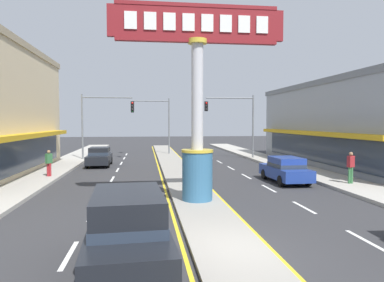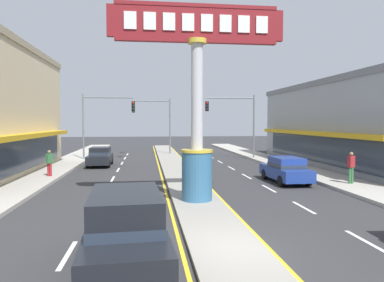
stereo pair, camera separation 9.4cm
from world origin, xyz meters
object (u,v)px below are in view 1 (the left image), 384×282
object	(u,v)px
sedan_mid_left_lane	(100,156)
pedestrian_near_kerb	(351,166)
district_sign	(197,105)
pedestrian_far_side	(49,162)
traffic_light_median_far	(155,117)
sedan_near_right_lane	(285,169)
traffic_light_left_side	(102,115)
storefront_right	(360,124)
traffic_light_right_side	(235,115)
suv_near_left_lane	(128,230)

from	to	relation	value
sedan_mid_left_lane	pedestrian_near_kerb	distance (m)	19.04
district_sign	pedestrian_far_side	distance (m)	11.94
traffic_light_median_far	pedestrian_near_kerb	size ratio (longest dim) A/B	3.51
district_sign	sedan_near_right_lane	distance (m)	8.47
traffic_light_median_far	sedan_near_right_lane	world-z (taller)	traffic_light_median_far
sedan_near_right_lane	traffic_light_left_side	bearing A→B (deg)	131.32
pedestrian_near_kerb	traffic_light_median_far	bearing A→B (deg)	116.00
sedan_mid_left_lane	pedestrian_near_kerb	bearing A→B (deg)	-37.41
storefront_right	sedan_near_right_lane	bearing A→B (deg)	-143.31
traffic_light_right_side	suv_near_left_lane	world-z (taller)	traffic_light_right_side
storefront_right	pedestrian_far_side	world-z (taller)	storefront_right
traffic_light_median_far	sedan_near_right_lane	bearing A→B (deg)	-69.50
sedan_mid_left_lane	pedestrian_far_side	distance (m)	7.01
traffic_light_left_side	pedestrian_far_side	bearing A→B (deg)	-100.60
district_sign	pedestrian_far_side	xyz separation A→B (m)	(-8.34, 7.90, -3.24)
sedan_near_right_lane	district_sign	bearing A→B (deg)	-141.68
district_sign	storefront_right	distance (m)	18.83
traffic_light_right_side	pedestrian_near_kerb	size ratio (longest dim) A/B	3.51
traffic_light_right_side	pedestrian_far_side	size ratio (longest dim) A/B	3.73
district_sign	traffic_light_right_side	world-z (taller)	district_sign
suv_near_left_lane	sedan_mid_left_lane	size ratio (longest dim) A/B	1.09
district_sign	sedan_near_right_lane	size ratio (longest dim) A/B	1.98
storefront_right	sedan_mid_left_lane	distance (m)	21.37
traffic_light_left_side	traffic_light_median_far	distance (m)	7.31
storefront_right	sedan_near_right_lane	xyz separation A→B (m)	(-8.93, -6.65, -2.67)
traffic_light_median_far	storefront_right	bearing A→B (deg)	-37.94
district_sign	storefront_right	bearing A→B (deg)	37.36
traffic_light_left_side	traffic_light_right_side	size ratio (longest dim) A/B	1.00
storefront_right	suv_near_left_lane	bearing A→B (deg)	-133.83
district_sign	sedan_mid_left_lane	xyz separation A→B (m)	(-6.02, 14.51, -3.57)
sedan_near_right_lane	pedestrian_far_side	xyz separation A→B (m)	(-14.37, 3.14, 0.33)
sedan_near_right_lane	pedestrian_near_kerb	distance (m)	3.59
district_sign	traffic_light_median_far	size ratio (longest dim) A/B	1.39
storefront_right	sedan_near_right_lane	size ratio (longest dim) A/B	5.36
suv_near_left_lane	pedestrian_near_kerb	world-z (taller)	pedestrian_near_kerb
traffic_light_right_side	traffic_light_left_side	bearing A→B (deg)	176.60
traffic_light_left_side	traffic_light_right_side	bearing A→B (deg)	-3.40
traffic_light_median_far	pedestrian_far_side	world-z (taller)	traffic_light_median_far
storefront_right	pedestrian_near_kerb	world-z (taller)	storefront_right
pedestrian_far_side	district_sign	bearing A→B (deg)	-43.45
storefront_right	traffic_light_median_far	size ratio (longest dim) A/B	3.75
storefront_right	traffic_light_median_far	bearing A→B (deg)	142.06
storefront_right	traffic_light_right_side	distance (m)	10.92
storefront_right	suv_near_left_lane	distance (m)	25.65
storefront_right	traffic_light_left_side	distance (m)	22.52
sedan_near_right_lane	traffic_light_right_side	bearing A→B (deg)	88.77
district_sign	pedestrian_near_kerb	size ratio (longest dim) A/B	4.86
traffic_light_left_side	sedan_near_right_lane	distance (m)	18.99
storefront_right	sedan_mid_left_lane	size ratio (longest dim) A/B	5.39
traffic_light_left_side	suv_near_left_lane	distance (m)	26.24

